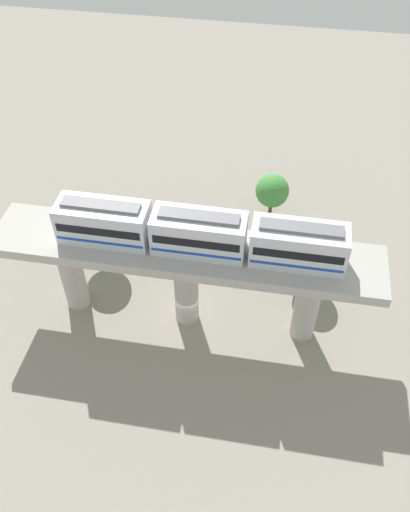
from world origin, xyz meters
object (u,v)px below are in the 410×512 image
at_px(parked_car_silver, 216,245).
at_px(tree_far_corner, 97,228).
at_px(parked_car_white, 162,229).
at_px(tree_mid_lot, 272,191).
at_px(tree_near_viaduct, 307,258).
at_px(train, 199,233).

xyz_separation_m(parked_car_silver, tree_far_corner, (-3.16, 9.87, 3.43)).
height_order(parked_car_silver, parked_car_white, same).
relative_size(tree_mid_lot, tree_far_corner, 0.74).
bearing_deg(tree_near_viaduct, train, 122.55).
bearing_deg(train, tree_far_corner, 63.27).
distance_m(parked_car_white, tree_mid_lot, 11.15).
distance_m(tree_near_viaduct, tree_mid_lot, 9.61).
height_order(parked_car_white, tree_near_viaduct, tree_near_viaduct).
bearing_deg(train, tree_near_viaduct, -57.45).
bearing_deg(parked_car_silver, tree_mid_lot, -24.16).
distance_m(parked_car_silver, tree_mid_lot, 7.84).
xyz_separation_m(tree_mid_lot, tree_far_corner, (-9.15, 14.41, 1.23)).
distance_m(tree_mid_lot, tree_far_corner, 17.11).
distance_m(train, parked_car_white, 13.98).
bearing_deg(tree_far_corner, train, -116.73).
distance_m(parked_car_silver, parked_car_white, 5.45).
xyz_separation_m(train, tree_near_viaduct, (5.21, -8.16, -6.37)).
bearing_deg(tree_mid_lot, tree_near_viaduct, -158.01).
bearing_deg(parked_car_white, tree_near_viaduct, -94.65).
distance_m(train, tree_far_corner, 12.32).
xyz_separation_m(train, parked_car_white, (9.35, 5.28, -8.94)).
height_order(parked_car_white, tree_mid_lot, tree_mid_lot).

